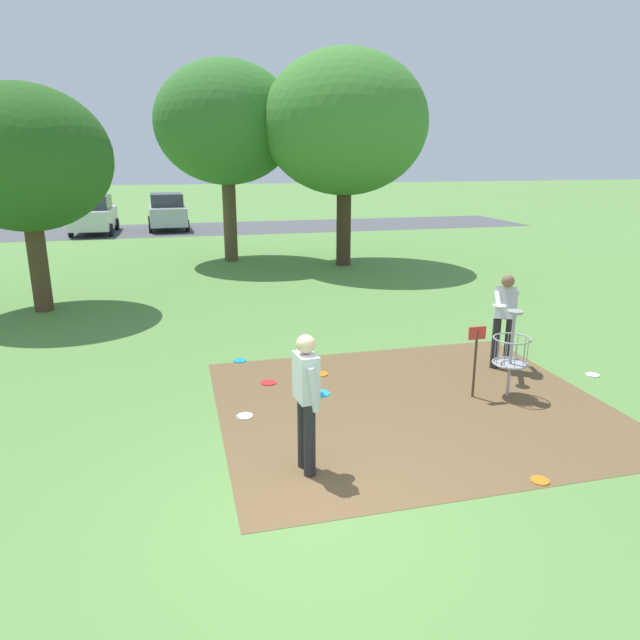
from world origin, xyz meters
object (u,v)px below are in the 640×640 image
parked_car_leftmost (94,215)px  frisbee_scattered_b (269,383)px  frisbee_mid_grass (240,361)px  tree_mid_center (24,159)px  player_foreground_watching (505,315)px  frisbee_far_left (321,374)px  player_throwing (306,396)px  parked_car_center_left (167,211)px  frisbee_scattered_a (592,375)px  frisbee_near_basket (314,359)px  frisbee_far_right (245,416)px  frisbee_by_tee (540,481)px  tree_near_right (345,124)px  tree_mid_left (226,124)px  disc_golf_basket (507,351)px

parked_car_leftmost → frisbee_scattered_b: bearing=-76.6°
frisbee_mid_grass → tree_mid_center: bearing=131.0°
player_foreground_watching → frisbee_mid_grass: player_foreground_watching is taller
frisbee_scattered_b → frisbee_mid_grass: bearing=105.8°
frisbee_far_left → frisbee_mid_grass: bearing=141.5°
tree_mid_center → player_throwing: bearing=-62.9°
frisbee_scattered_b → parked_car_center_left: (-1.62, 22.53, 0.91)m
parked_car_center_left → frisbee_scattered_a: bearing=-73.2°
frisbee_near_basket → frisbee_far_right: same height
player_throwing → frisbee_scattered_a: bearing=18.6°
frisbee_near_basket → frisbee_mid_grass: same height
player_foreground_watching → frisbee_by_tee: 3.90m
frisbee_far_right → tree_near_right: 13.31m
tree_mid_left → tree_mid_center: 8.03m
frisbee_scattered_b → tree_mid_center: bearing=127.0°
tree_mid_left → tree_mid_center: bearing=-130.8°
player_throwing → frisbee_by_tee: bearing=-19.4°
player_foreground_watching → parked_car_center_left: 23.55m
player_throwing → frisbee_near_basket: player_throwing is taller
tree_mid_center → frisbee_near_basket: bearing=-42.6°
disc_golf_basket → tree_mid_left: 14.39m
frisbee_scattered_a → parked_car_center_left: 24.61m
tree_near_right → player_throwing: bearing=-108.2°
frisbee_mid_grass → frisbee_scattered_b: bearing=-74.2°
frisbee_far_right → frisbee_scattered_b: 1.31m
frisbee_by_tee → frisbee_far_right: 4.04m
frisbee_far_right → parked_car_center_left: parked_car_center_left is taller
tree_near_right → frisbee_mid_grass: bearing=-117.2°
disc_golf_basket → parked_car_center_left: bearing=102.1°
frisbee_by_tee → tree_mid_left: bearing=97.0°
disc_golf_basket → tree_mid_left: tree_mid_left is taller
disc_golf_basket → frisbee_scattered_a: 2.15m
disc_golf_basket → tree_mid_center: (-8.08, 7.51, 2.83)m
frisbee_far_right → tree_near_right: size_ratio=0.03×
player_foreground_watching → parked_car_center_left: size_ratio=0.40×
tree_mid_left → player_foreground_watching: bearing=-74.3°
player_foreground_watching → frisbee_far_right: (-4.66, -0.88, -0.98)m
frisbee_near_basket → tree_near_right: bearing=70.4°
frisbee_far_right → tree_mid_left: size_ratio=0.03×
frisbee_near_basket → parked_car_center_left: 21.76m
player_throwing → frisbee_mid_grass: bearing=94.8°
parked_car_center_left → player_throwing: bearing=-86.3°
disc_golf_basket → frisbee_by_tee: disc_golf_basket is taller
disc_golf_basket → frisbee_mid_grass: (-3.85, 2.64, -0.74)m
disc_golf_basket → parked_car_center_left: size_ratio=0.33×
frisbee_by_tee → parked_car_leftmost: 26.55m
player_throwing → tree_mid_left: tree_mid_left is taller
frisbee_scattered_a → player_throwing: bearing=-161.4°
frisbee_far_left → tree_near_right: (3.38, 10.10, 4.68)m
disc_golf_basket → frisbee_far_right: (-4.05, 0.24, -0.74)m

